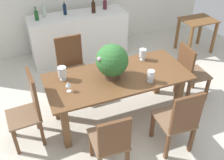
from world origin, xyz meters
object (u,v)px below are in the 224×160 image
wine_bottle_tall (105,5)px  kitchen_counter (79,36)px  wine_bottle_amber (36,15)px  wine_bottle_green (44,11)px  chair_far_left (71,63)px  dining_table (118,84)px  crystal_vase_left (62,72)px  wine_bottle_clear (65,9)px  chair_near_right (179,120)px  chair_head_end (30,107)px  side_table (197,27)px  flower_centerpiece (112,61)px  crystal_vase_center_near (151,75)px  chair_foot_end (189,71)px  chair_near_left (111,142)px  wine_glass (68,84)px  wine_bottle_dark (93,7)px  crystal_vase_right (143,53)px

wine_bottle_tall → kitchen_counter: bearing=-171.5°
kitchen_counter → wine_bottle_amber: (-0.77, 0.01, 0.55)m
wine_bottle_green → chair_far_left: bearing=-82.7°
dining_table → wine_bottle_tall: 2.24m
crystal_vase_left → wine_bottle_clear: size_ratio=0.78×
wine_bottle_green → wine_bottle_clear: bearing=-3.7°
chair_far_left → wine_bottle_amber: 1.28m
chair_near_right → chair_head_end: (-1.69, 0.90, 0.03)m
chair_near_right → side_table: 2.96m
flower_centerpiece → crystal_vase_left: (-0.64, 0.21, -0.14)m
crystal_vase_center_near → chair_foot_end: bearing=18.3°
chair_near_left → wine_glass: 0.91m
chair_far_left → wine_bottle_green: size_ratio=3.51×
chair_near_left → chair_head_end: chair_head_end is taller
wine_bottle_dark → wine_bottle_green: bearing=171.9°
chair_foot_end → chair_head_end: 2.48m
crystal_vase_right → kitchen_counter: size_ratio=0.09×
dining_table → chair_near_left: bearing=-117.4°
wine_bottle_dark → wine_bottle_clear: bearing=168.8°
dining_table → kitchen_counter: size_ratio=1.04×
chair_foot_end → side_table: chair_foot_end is taller
wine_glass → dining_table: bearing=6.9°
chair_foot_end → chair_far_left: size_ratio=0.96×
chair_foot_end → side_table: 1.76m
crystal_vase_center_near → wine_bottle_amber: size_ratio=0.68×
dining_table → wine_bottle_amber: (-0.78, 2.03, 0.41)m
crystal_vase_left → side_table: crystal_vase_left is taller
chair_head_end → kitchen_counter: bearing=144.7°
dining_table → chair_far_left: chair_far_left is taller
chair_far_left → chair_near_right: 2.00m
crystal_vase_center_near → wine_bottle_clear: wine_bottle_clear is taller
chair_foot_end → chair_head_end: bearing=93.3°
chair_head_end → wine_bottle_dark: wine_bottle_dark is taller
chair_far_left → chair_near_right: (0.91, -1.78, -0.02)m
crystal_vase_left → kitchen_counter: crystal_vase_left is taller
chair_near_left → crystal_vase_left: 1.18m
chair_near_left → crystal_vase_right: (0.98, 1.16, 0.35)m
chair_near_right → flower_centerpiece: (-0.54, 0.89, 0.47)m
chair_far_left → crystal_vase_right: bearing=-33.4°
chair_head_end → wine_bottle_tall: (1.85, 2.11, 0.45)m
crystal_vase_right → wine_bottle_dark: bearing=96.6°
flower_centerpiece → wine_bottle_green: (-0.53, 2.14, 0.03)m
chair_foot_end → kitchen_counter: (-1.25, 2.02, -0.07)m
chair_near_left → flower_centerpiece: (0.37, 0.88, 0.50)m
flower_centerpiece → crystal_vase_left: 0.69m
crystal_vase_right → side_table: (1.87, 1.06, -0.30)m
chair_foot_end → wine_bottle_green: size_ratio=3.37×
kitchen_counter → wine_bottle_clear: (-0.22, 0.09, 0.57)m
crystal_vase_right → kitchen_counter: kitchen_counter is taller
flower_centerpiece → wine_bottle_dark: size_ratio=1.76×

